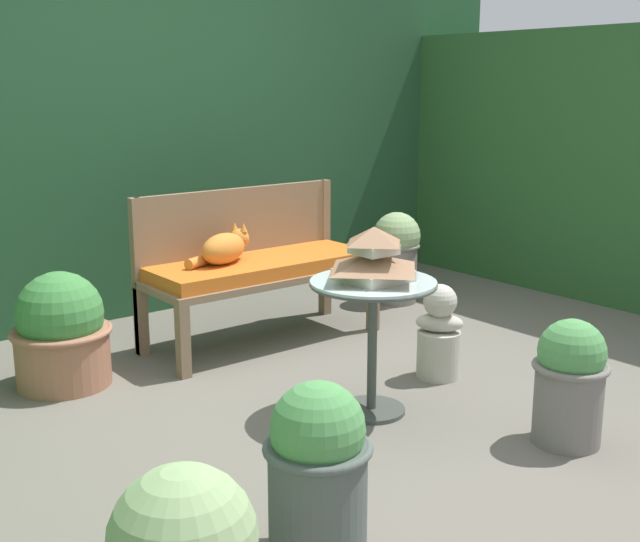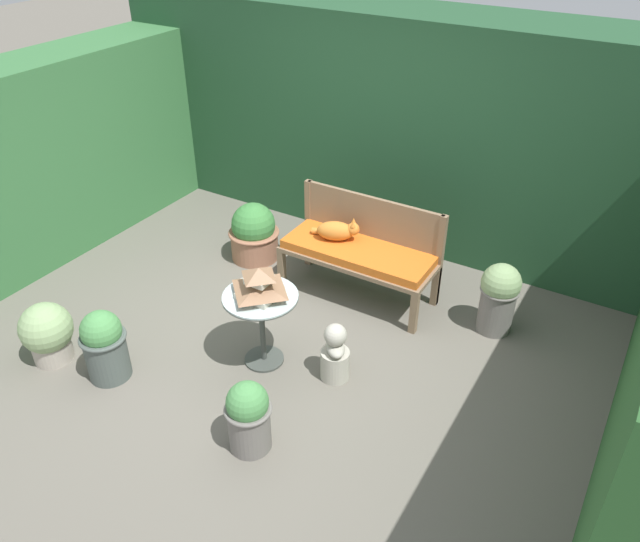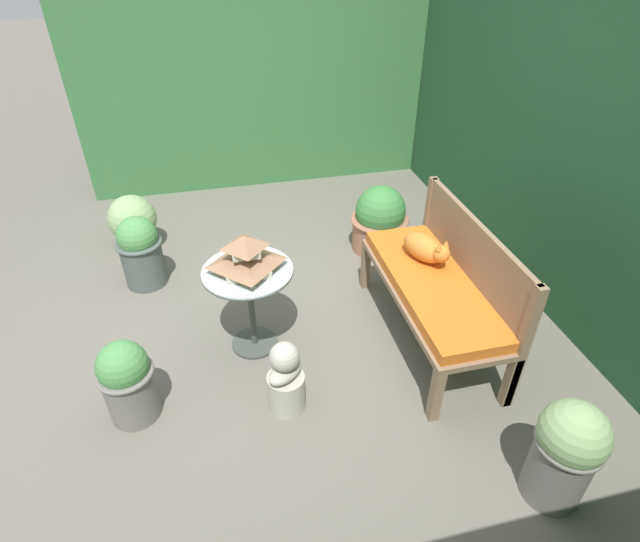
{
  "view_description": "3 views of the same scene",
  "coord_description": "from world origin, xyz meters",
  "px_view_note": "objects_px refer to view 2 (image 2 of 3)",
  "views": [
    {
      "loc": [
        -2.35,
        -2.85,
        1.49
      ],
      "look_at": [
        0.11,
        0.23,
        0.57
      ],
      "focal_mm": 45.0,
      "sensor_mm": 36.0,
      "label": 1
    },
    {
      "loc": [
        2.36,
        -3.28,
        3.33
      ],
      "look_at": [
        0.11,
        0.45,
        0.48
      ],
      "focal_mm": 35.0,
      "sensor_mm": 36.0,
      "label": 2
    },
    {
      "loc": [
        2.6,
        -0.41,
        2.43
      ],
      "look_at": [
        -0.06,
        0.22,
        0.49
      ],
      "focal_mm": 28.0,
      "sensor_mm": 36.0,
      "label": 3
    }
  ],
  "objects_px": {
    "patio_table": "(261,311)",
    "garden_bust": "(335,354)",
    "pagoda_birdhouse": "(259,284)",
    "cat": "(337,231)",
    "potted_plant_bench_left": "(47,333)",
    "garden_bench": "(358,255)",
    "potted_plant_hedge_corner": "(254,233)",
    "potted_plant_table_near": "(499,296)",
    "potted_plant_bench_right": "(104,345)",
    "potted_plant_patio_mid": "(248,416)"
  },
  "relations": [
    {
      "from": "patio_table",
      "to": "garden_bust",
      "type": "distance_m",
      "value": 0.65
    },
    {
      "from": "pagoda_birdhouse",
      "to": "cat",
      "type": "bearing_deg",
      "value": 91.44
    },
    {
      "from": "potted_plant_bench_left",
      "to": "garden_bust",
      "type": "bearing_deg",
      "value": 25.55
    },
    {
      "from": "garden_bench",
      "to": "patio_table",
      "type": "distance_m",
      "value": 1.2
    },
    {
      "from": "cat",
      "to": "potted_plant_hedge_corner",
      "type": "relative_size",
      "value": 0.77
    },
    {
      "from": "potted_plant_hedge_corner",
      "to": "garden_bench",
      "type": "bearing_deg",
      "value": -2.69
    },
    {
      "from": "potted_plant_table_near",
      "to": "potted_plant_hedge_corner",
      "type": "height_order",
      "value": "potted_plant_table_near"
    },
    {
      "from": "pagoda_birdhouse",
      "to": "garden_bust",
      "type": "bearing_deg",
      "value": 11.99
    },
    {
      "from": "potted_plant_bench_left",
      "to": "pagoda_birdhouse",
      "type": "bearing_deg",
      "value": 30.28
    },
    {
      "from": "garden_bust",
      "to": "potted_plant_bench_left",
      "type": "height_order",
      "value": "potted_plant_bench_left"
    },
    {
      "from": "potted_plant_bench_right",
      "to": "potted_plant_hedge_corner",
      "type": "bearing_deg",
      "value": 91.87
    },
    {
      "from": "pagoda_birdhouse",
      "to": "potted_plant_bench_right",
      "type": "distance_m",
      "value": 1.27
    },
    {
      "from": "garden_bench",
      "to": "potted_plant_patio_mid",
      "type": "relative_size",
      "value": 2.55
    },
    {
      "from": "garden_bench",
      "to": "pagoda_birdhouse",
      "type": "distance_m",
      "value": 1.24
    },
    {
      "from": "pagoda_birdhouse",
      "to": "potted_plant_patio_mid",
      "type": "relative_size",
      "value": 0.68
    },
    {
      "from": "garden_bench",
      "to": "cat",
      "type": "height_order",
      "value": "cat"
    },
    {
      "from": "pagoda_birdhouse",
      "to": "potted_plant_table_near",
      "type": "relative_size",
      "value": 0.58
    },
    {
      "from": "potted_plant_table_near",
      "to": "patio_table",
      "type": "bearing_deg",
      "value": -137.17
    },
    {
      "from": "garden_bust",
      "to": "garden_bench",
      "type": "bearing_deg",
      "value": 160.35
    },
    {
      "from": "garden_bust",
      "to": "potted_plant_bench_right",
      "type": "height_order",
      "value": "potted_plant_bench_right"
    },
    {
      "from": "cat",
      "to": "garden_bust",
      "type": "xyz_separation_m",
      "value": [
        0.61,
        -1.09,
        -0.37
      ]
    },
    {
      "from": "garden_bust",
      "to": "potted_plant_table_near",
      "type": "distance_m",
      "value": 1.49
    },
    {
      "from": "cat",
      "to": "potted_plant_table_near",
      "type": "relative_size",
      "value": 0.71
    },
    {
      "from": "patio_table",
      "to": "garden_bust",
      "type": "relative_size",
      "value": 1.27
    },
    {
      "from": "garden_bench",
      "to": "potted_plant_table_near",
      "type": "xyz_separation_m",
      "value": [
        1.24,
        0.16,
        -0.09
      ]
    },
    {
      "from": "patio_table",
      "to": "potted_plant_table_near",
      "type": "xyz_separation_m",
      "value": [
        1.44,
        1.34,
        -0.15
      ]
    },
    {
      "from": "patio_table",
      "to": "potted_plant_hedge_corner",
      "type": "distance_m",
      "value": 1.6
    },
    {
      "from": "garden_bench",
      "to": "patio_table",
      "type": "height_order",
      "value": "patio_table"
    },
    {
      "from": "patio_table",
      "to": "potted_plant_table_near",
      "type": "relative_size",
      "value": 0.99
    },
    {
      "from": "cat",
      "to": "patio_table",
      "type": "height_order",
      "value": "cat"
    },
    {
      "from": "garden_bust",
      "to": "potted_plant_hedge_corner",
      "type": "bearing_deg",
      "value": -164.64
    },
    {
      "from": "cat",
      "to": "potted_plant_bench_left",
      "type": "bearing_deg",
      "value": -147.06
    },
    {
      "from": "potted_plant_patio_mid",
      "to": "patio_table",
      "type": "bearing_deg",
      "value": 119.36
    },
    {
      "from": "potted_plant_bench_left",
      "to": "potted_plant_patio_mid",
      "type": "bearing_deg",
      "value": 2.71
    },
    {
      "from": "potted_plant_hedge_corner",
      "to": "potted_plant_bench_right",
      "type": "height_order",
      "value": "potted_plant_bench_right"
    },
    {
      "from": "potted_plant_patio_mid",
      "to": "pagoda_birdhouse",
      "type": "bearing_deg",
      "value": 119.36
    },
    {
      "from": "potted_plant_table_near",
      "to": "garden_bust",
      "type": "bearing_deg",
      "value": -125.37
    },
    {
      "from": "potted_plant_bench_left",
      "to": "cat",
      "type": "bearing_deg",
      "value": 55.29
    },
    {
      "from": "potted_plant_bench_left",
      "to": "potted_plant_bench_right",
      "type": "xyz_separation_m",
      "value": [
        0.54,
        0.1,
        0.04
      ]
    },
    {
      "from": "pagoda_birdhouse",
      "to": "potted_plant_bench_right",
      "type": "xyz_separation_m",
      "value": [
        -0.92,
        -0.75,
        -0.44
      ]
    },
    {
      "from": "garden_bust",
      "to": "potted_plant_bench_left",
      "type": "distance_m",
      "value": 2.26
    },
    {
      "from": "cat",
      "to": "potted_plant_patio_mid",
      "type": "relative_size",
      "value": 0.83
    },
    {
      "from": "patio_table",
      "to": "potted_plant_patio_mid",
      "type": "distance_m",
      "value": 0.9
    },
    {
      "from": "potted_plant_patio_mid",
      "to": "potted_plant_bench_right",
      "type": "bearing_deg",
      "value": 179.7
    },
    {
      "from": "potted_plant_bench_right",
      "to": "potted_plant_bench_left",
      "type": "bearing_deg",
      "value": -169.84
    },
    {
      "from": "garden_bench",
      "to": "potted_plant_table_near",
      "type": "bearing_deg",
      "value": 7.24
    },
    {
      "from": "patio_table",
      "to": "potted_plant_bench_right",
      "type": "xyz_separation_m",
      "value": [
        -0.92,
        -0.75,
        -0.19
      ]
    },
    {
      "from": "garden_bust",
      "to": "pagoda_birdhouse",
      "type": "bearing_deg",
      "value": -117.28
    },
    {
      "from": "garden_bust",
      "to": "potted_plant_bench_right",
      "type": "relative_size",
      "value": 0.84
    },
    {
      "from": "pagoda_birdhouse",
      "to": "potted_plant_patio_mid",
      "type": "xyz_separation_m",
      "value": [
        0.43,
        -0.76,
        -0.46
      ]
    }
  ]
}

